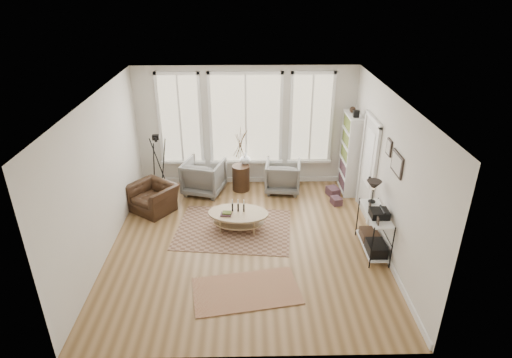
{
  "coord_description": "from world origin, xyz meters",
  "views": [
    {
      "loc": [
        0.05,
        -6.99,
        4.78
      ],
      "look_at": [
        0.2,
        0.6,
        1.1
      ],
      "focal_mm": 30.0,
      "sensor_mm": 36.0,
      "label": 1
    }
  ],
  "objects_px": {
    "coffee_table": "(238,216)",
    "side_table": "(241,158)",
    "accent_chair": "(153,197)",
    "bookcase": "(350,153)",
    "armchair_right": "(283,176)",
    "armchair_left": "(204,177)",
    "low_shelf": "(374,228)"
  },
  "relations": [
    {
      "from": "armchair_left",
      "to": "side_table",
      "type": "relative_size",
      "value": 0.51
    },
    {
      "from": "low_shelf",
      "to": "armchair_right",
      "type": "bearing_deg",
      "value": 120.8
    },
    {
      "from": "accent_chair",
      "to": "armchair_left",
      "type": "bearing_deg",
      "value": 74.44
    },
    {
      "from": "coffee_table",
      "to": "side_table",
      "type": "xyz_separation_m",
      "value": [
        0.04,
        1.78,
        0.54
      ]
    },
    {
      "from": "low_shelf",
      "to": "accent_chair",
      "type": "distance_m",
      "value": 4.74
    },
    {
      "from": "armchair_right",
      "to": "accent_chair",
      "type": "relative_size",
      "value": 0.89
    },
    {
      "from": "coffee_table",
      "to": "accent_chair",
      "type": "bearing_deg",
      "value": 155.98
    },
    {
      "from": "bookcase",
      "to": "coffee_table",
      "type": "height_order",
      "value": "bookcase"
    },
    {
      "from": "bookcase",
      "to": "side_table",
      "type": "relative_size",
      "value": 1.17
    },
    {
      "from": "coffee_table",
      "to": "accent_chair",
      "type": "distance_m",
      "value": 2.07
    },
    {
      "from": "low_shelf",
      "to": "coffee_table",
      "type": "relative_size",
      "value": 1.0
    },
    {
      "from": "armchair_right",
      "to": "side_table",
      "type": "xyz_separation_m",
      "value": [
        -1.0,
        0.06,
        0.47
      ]
    },
    {
      "from": "bookcase",
      "to": "armchair_right",
      "type": "distance_m",
      "value": 1.67
    },
    {
      "from": "low_shelf",
      "to": "armchair_left",
      "type": "distance_m",
      "value": 4.19
    },
    {
      "from": "armchair_left",
      "to": "armchair_right",
      "type": "bearing_deg",
      "value": -162.67
    },
    {
      "from": "low_shelf",
      "to": "side_table",
      "type": "relative_size",
      "value": 0.74
    },
    {
      "from": "bookcase",
      "to": "armchair_left",
      "type": "xyz_separation_m",
      "value": [
        -3.44,
        -0.05,
        -0.55
      ]
    },
    {
      "from": "coffee_table",
      "to": "armchair_right",
      "type": "distance_m",
      "value": 2.01
    },
    {
      "from": "bookcase",
      "to": "side_table",
      "type": "bearing_deg",
      "value": 178.48
    },
    {
      "from": "accent_chair",
      "to": "armchair_right",
      "type": "bearing_deg",
      "value": 52.97
    },
    {
      "from": "bookcase",
      "to": "armchair_right",
      "type": "relative_size",
      "value": 2.48
    },
    {
      "from": "bookcase",
      "to": "accent_chair",
      "type": "height_order",
      "value": "bookcase"
    },
    {
      "from": "armchair_right",
      "to": "coffee_table",
      "type": "bearing_deg",
      "value": 65.41
    },
    {
      "from": "low_shelf",
      "to": "armchair_right",
      "type": "relative_size",
      "value": 1.57
    },
    {
      "from": "armchair_left",
      "to": "coffee_table",
      "type": "bearing_deg",
      "value": 132.4
    },
    {
      "from": "coffee_table",
      "to": "armchair_left",
      "type": "xyz_separation_m",
      "value": [
        -0.83,
        1.66,
        0.11
      ]
    },
    {
      "from": "bookcase",
      "to": "armchair_left",
      "type": "distance_m",
      "value": 3.49
    },
    {
      "from": "bookcase",
      "to": "low_shelf",
      "type": "bearing_deg",
      "value": -91.28
    },
    {
      "from": "coffee_table",
      "to": "armchair_right",
      "type": "xyz_separation_m",
      "value": [
        1.04,
        1.72,
        0.08
      ]
    },
    {
      "from": "bookcase",
      "to": "low_shelf",
      "type": "xyz_separation_m",
      "value": [
        -0.06,
        -2.52,
        -0.44
      ]
    },
    {
      "from": "coffee_table",
      "to": "side_table",
      "type": "relative_size",
      "value": 0.74
    },
    {
      "from": "accent_chair",
      "to": "bookcase",
      "type": "bearing_deg",
      "value": 47.29
    }
  ]
}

